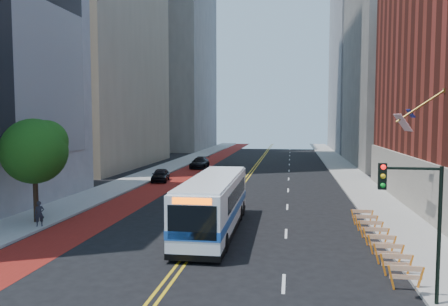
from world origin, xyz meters
The scene contains 18 objects.
ground centered at (0.00, 0.00, 0.00)m, with size 160.00×160.00×0.00m, color black.
sidewalk_left centered at (-12.00, 30.00, 0.07)m, with size 4.00×140.00×0.15m, color gray.
sidewalk_right centered at (12.00, 30.00, 0.07)m, with size 4.00×140.00×0.15m, color gray.
bus_lane_paint centered at (-8.10, 30.00, 0.00)m, with size 3.60×140.00×0.01m, color #61120D.
center_line_inner centered at (-0.18, 30.00, 0.00)m, with size 0.14×140.00×0.01m, color gold.
center_line_outer centered at (0.18, 30.00, 0.00)m, with size 0.14×140.00×0.01m, color gold.
lane_dashes centered at (4.80, 38.00, 0.01)m, with size 0.14×98.20×0.01m.
midrise_right_near centered at (23.00, 48.00, 20.00)m, with size 18.00×26.00×40.00m, color slate.
midrise_right_far centered at (24.00, 78.00, 27.50)m, with size 20.00×28.00×55.00m, color gray.
midrise_left_far centered at (-24.00, 78.00, 32.50)m, with size 20.00×26.00×65.00m, color slate.
construction_barriers centered at (9.60, 3.42, 0.68)m, with size 1.42×10.91×1.00m.
street_tree centered at (-11.24, 6.04, 4.91)m, with size 4.20×4.20×6.70m.
traffic_signal centered at (9.41, -3.51, 3.72)m, with size 2.21×0.34×5.07m.
transit_bus centered at (0.49, 5.79, 1.75)m, with size 2.80×12.25×3.36m.
car_a centered at (-9.05, 25.91, 0.71)m, with size 1.68×4.17×1.42m, color black.
car_b centered at (-4.02, 28.82, 0.65)m, with size 1.37×3.92×1.29m, color black.
car_c centered at (-7.52, 39.32, 0.73)m, with size 2.05×5.04×1.46m, color black.
pedestrian centered at (-10.40, 4.90, 0.93)m, with size 0.57×0.37×1.56m, color black.
Camera 1 is at (5.04, -19.77, 6.81)m, focal length 35.00 mm.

